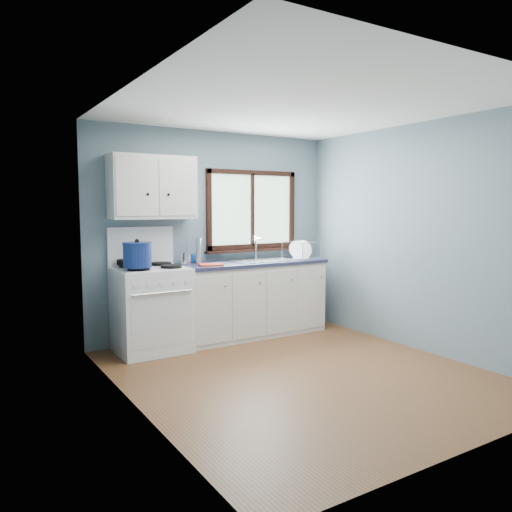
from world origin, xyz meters
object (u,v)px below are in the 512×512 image
gas_range (151,307)px  thermos (198,251)px  stockpot (137,255)px  dish_rack (301,254)px  base_cabinets (252,302)px  skillet (129,262)px  sink (264,265)px  utensil_crock (186,258)px

gas_range → thermos: bearing=11.0°
stockpot → dish_rack: stockpot is taller
dish_rack → base_cabinets: bearing=157.6°
dish_rack → skillet: bearing=155.9°
sink → utensil_crock: utensil_crock is taller
skillet → utensil_crock: 0.66m
skillet → stockpot: 0.35m
gas_range → utensil_crock: gas_range is taller
skillet → thermos: bearing=-26.1°
skillet → utensil_crock: size_ratio=1.20×
gas_range → skillet: (-0.18, 0.16, 0.49)m
gas_range → dish_rack: gas_range is taller
sink → utensil_crock: bearing=173.0°
gas_range → skillet: bearing=138.1°
thermos → sink: bearing=-6.9°
skillet → gas_range: bearing=-65.2°
gas_range → sink: bearing=0.7°
sink → dish_rack: size_ratio=1.57×
base_cabinets → sink: (0.18, -0.00, 0.45)m
utensil_crock → dish_rack: size_ratio=0.65×
base_cabinets → stockpot: bearing=-172.9°
skillet → dish_rack: bearing=-28.0°
sink → stockpot: bearing=-173.6°
base_cabinets → thermos: size_ratio=6.13×
gas_range → base_cabinets: (1.31, 0.02, -0.08)m
skillet → stockpot: size_ratio=1.30×
base_cabinets → skillet: bearing=174.5°
base_cabinets → utensil_crock: bearing=171.6°
dish_rack → thermos: bearing=154.7°
base_cabinets → dish_rack: (0.73, -0.04, 0.57)m
utensil_crock → thermos: size_ratio=1.16×
base_cabinets → sink: sink is taller
stockpot → dish_rack: size_ratio=0.61×
gas_range → sink: 1.53m
sink → stockpot: size_ratio=2.59×
sink → thermos: 0.89m
skillet → base_cabinets: bearing=-28.8°
base_cabinets → utensil_crock: size_ratio=5.30×
gas_range → dish_rack: size_ratio=2.54×
sink → utensil_crock: 1.02m
stockpot → utensil_crock: utensil_crock is taller
sink → stockpot: (-1.68, -0.19, 0.23)m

